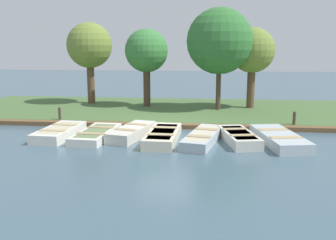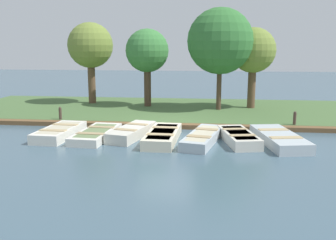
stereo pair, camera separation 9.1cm
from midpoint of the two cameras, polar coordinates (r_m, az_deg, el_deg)
ground_plane at (r=16.03m, az=-0.53°, el=-1.80°), size 80.00×80.00×0.00m
shore_bank at (r=20.89m, az=1.09°, el=1.54°), size 8.00×24.00×0.20m
dock_walkway at (r=17.24m, az=-0.03°, el=-0.54°), size 1.47×22.26×0.20m
rowboat_0 at (r=15.71m, az=-16.37°, el=-1.77°), size 2.97×1.31×0.41m
rowboat_1 at (r=15.20m, az=-11.06°, el=-2.11°), size 3.16×1.37×0.34m
rowboat_2 at (r=15.13m, az=-5.70°, el=-1.81°), size 3.06×1.58×0.44m
rowboat_3 at (r=14.45m, az=-0.95°, el=-2.41°), size 3.27×1.19×0.42m
rowboat_4 at (r=14.33m, az=5.19°, el=-2.64°), size 3.48×1.64×0.39m
rowboat_5 at (r=14.52m, az=10.52°, el=-2.54°), size 2.95×1.58×0.42m
rowboat_6 at (r=14.69m, az=16.39°, el=-2.67°), size 3.59×1.87×0.41m
mooring_post_near at (r=18.37m, az=-16.29°, el=0.71°), size 0.13×0.13×0.80m
mooring_post_far at (r=17.39m, az=18.53°, el=-0.00°), size 0.13×0.13×0.80m
park_tree_far_left at (r=23.04m, az=-11.99°, el=10.93°), size 2.68×2.68×4.99m
park_tree_left at (r=21.41m, az=-3.42°, el=10.36°), size 2.43×2.43×4.57m
park_tree_center at (r=20.35m, az=7.73°, el=11.80°), size 3.49×3.49×5.61m
park_tree_right at (r=21.30m, az=12.61°, el=10.18°), size 2.47×2.47×4.62m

